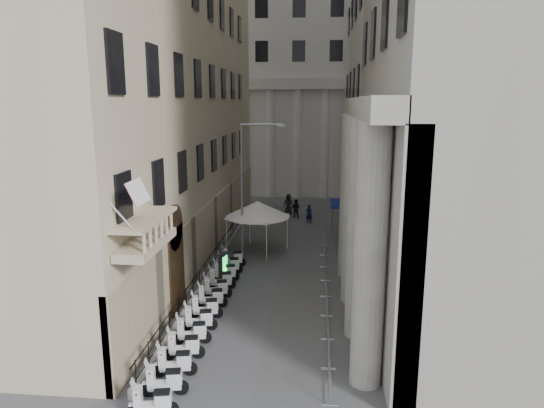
# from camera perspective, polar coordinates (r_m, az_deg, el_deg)

# --- Properties ---
(left_building) EXTENTS (5.00, 36.00, 34.00)m
(left_building) POSITION_cam_1_polar(r_m,az_deg,el_deg) (35.20, -11.66, 22.08)
(left_building) COLOR beige
(left_building) RESTS_ON ground
(far_building) EXTENTS (22.00, 10.00, 30.00)m
(far_building) POSITION_cam_1_polar(r_m,az_deg,el_deg) (59.42, 3.35, 16.09)
(far_building) COLOR beige
(far_building) RESTS_ON ground
(iron_fence) EXTENTS (0.30, 28.00, 1.40)m
(iron_fence) POSITION_cam_1_polar(r_m,az_deg,el_deg) (31.78, -6.90, -7.76)
(iron_fence) COLOR black
(iron_fence) RESTS_ON ground
(blue_awning) EXTENTS (1.60, 3.00, 3.00)m
(blue_awning) POSITION_cam_1_polar(r_m,az_deg,el_deg) (38.75, 8.01, -4.16)
(blue_awning) COLOR navy
(blue_awning) RESTS_ON ground
(flag) EXTENTS (1.00, 1.40, 8.20)m
(flag) POSITION_cam_1_polar(r_m,az_deg,el_deg) (20.38, -14.24, -19.98)
(flag) COLOR #9E0C11
(flag) RESTS_ON ground
(scooter_1) EXTENTS (1.48, 0.82, 1.50)m
(scooter_1) POSITION_cam_1_polar(r_m,az_deg,el_deg) (19.69, -12.38, -21.13)
(scooter_1) COLOR white
(scooter_1) RESTS_ON ground
(scooter_2) EXTENTS (1.48, 0.82, 1.50)m
(scooter_2) POSITION_cam_1_polar(r_m,az_deg,el_deg) (20.75, -11.23, -19.22)
(scooter_2) COLOR white
(scooter_2) RESTS_ON ground
(scooter_3) EXTENTS (1.48, 0.82, 1.50)m
(scooter_3) POSITION_cam_1_polar(r_m,az_deg,el_deg) (21.83, -10.21, -17.48)
(scooter_3) COLOR white
(scooter_3) RESTS_ON ground
(scooter_4) EXTENTS (1.48, 0.82, 1.50)m
(scooter_4) POSITION_cam_1_polar(r_m,az_deg,el_deg) (22.94, -9.30, -15.91)
(scooter_4) COLOR white
(scooter_4) RESTS_ON ground
(scooter_5) EXTENTS (1.48, 0.82, 1.50)m
(scooter_5) POSITION_cam_1_polar(r_m,az_deg,el_deg) (24.07, -8.50, -14.49)
(scooter_5) COLOR white
(scooter_5) RESTS_ON ground
(scooter_6) EXTENTS (1.48, 0.82, 1.50)m
(scooter_6) POSITION_cam_1_polar(r_m,az_deg,el_deg) (25.21, -7.77, -13.19)
(scooter_6) COLOR white
(scooter_6) RESTS_ON ground
(scooter_7) EXTENTS (1.48, 0.82, 1.50)m
(scooter_7) POSITION_cam_1_polar(r_m,az_deg,el_deg) (26.37, -7.11, -12.00)
(scooter_7) COLOR white
(scooter_7) RESTS_ON ground
(scooter_8) EXTENTS (1.48, 0.82, 1.50)m
(scooter_8) POSITION_cam_1_polar(r_m,az_deg,el_deg) (27.55, -6.52, -10.91)
(scooter_8) COLOR white
(scooter_8) RESTS_ON ground
(scooter_9) EXTENTS (1.48, 0.82, 1.50)m
(scooter_9) POSITION_cam_1_polar(r_m,az_deg,el_deg) (28.74, -5.98, -9.91)
(scooter_9) COLOR white
(scooter_9) RESTS_ON ground
(scooter_10) EXTENTS (1.48, 0.82, 1.50)m
(scooter_10) POSITION_cam_1_polar(r_m,az_deg,el_deg) (29.93, -5.48, -8.98)
(scooter_10) COLOR white
(scooter_10) RESTS_ON ground
(scooter_11) EXTENTS (1.48, 0.82, 1.50)m
(scooter_11) POSITION_cam_1_polar(r_m,az_deg,el_deg) (31.14, -5.02, -8.13)
(scooter_11) COLOR white
(scooter_11) RESTS_ON ground
(scooter_12) EXTENTS (1.48, 0.82, 1.50)m
(scooter_12) POSITION_cam_1_polar(r_m,az_deg,el_deg) (32.35, -4.60, -7.34)
(scooter_12) COLOR white
(scooter_12) RESTS_ON ground
(barrier_0) EXTENTS (0.60, 2.40, 1.10)m
(barrier_0) POSITION_cam_1_polar(r_m,az_deg,el_deg) (19.86, 6.73, -20.60)
(barrier_0) COLOR #B1B4B9
(barrier_0) RESTS_ON ground
(barrier_1) EXTENTS (0.60, 2.40, 1.10)m
(barrier_1) POSITION_cam_1_polar(r_m,az_deg,el_deg) (22.01, 6.59, -17.11)
(barrier_1) COLOR #B1B4B9
(barrier_1) RESTS_ON ground
(barrier_2) EXTENTS (0.60, 2.40, 1.10)m
(barrier_2) POSITION_cam_1_polar(r_m,az_deg,el_deg) (24.23, 6.48, -14.24)
(barrier_2) COLOR #B1B4B9
(barrier_2) RESTS_ON ground
(barrier_3) EXTENTS (0.60, 2.40, 1.10)m
(barrier_3) POSITION_cam_1_polar(r_m,az_deg,el_deg) (26.49, 6.39, -11.86)
(barrier_3) COLOR #B1B4B9
(barrier_3) RESTS_ON ground
(barrier_4) EXTENTS (0.60, 2.40, 1.10)m
(barrier_4) POSITION_cam_1_polar(r_m,az_deg,el_deg) (28.80, 6.32, -9.86)
(barrier_4) COLOR #B1B4B9
(barrier_4) RESTS_ON ground
(barrier_5) EXTENTS (0.60, 2.40, 1.10)m
(barrier_5) POSITION_cam_1_polar(r_m,az_deg,el_deg) (31.14, 6.26, -8.16)
(barrier_5) COLOR #B1B4B9
(barrier_5) RESTS_ON ground
(barrier_6) EXTENTS (0.60, 2.40, 1.10)m
(barrier_6) POSITION_cam_1_polar(r_m,az_deg,el_deg) (33.50, 6.20, -6.70)
(barrier_6) COLOR #B1B4B9
(barrier_6) RESTS_ON ground
(barrier_7) EXTENTS (0.60, 2.40, 1.10)m
(barrier_7) POSITION_cam_1_polar(r_m,az_deg,el_deg) (35.88, 6.16, -5.43)
(barrier_7) COLOR #B1B4B9
(barrier_7) RESTS_ON ground
(security_tent) EXTENTS (4.59, 4.59, 3.73)m
(security_tent) POSITION_cam_1_polar(r_m,az_deg,el_deg) (35.43, -2.36, -0.37)
(security_tent) COLOR white
(security_tent) RESTS_ON ground
(street_lamp) EXTENTS (2.99, 0.66, 9.24)m
(street_lamp) POSITION_cam_1_polar(r_m,az_deg,el_deg) (33.14, -2.89, 3.09)
(street_lamp) COLOR #96999E
(street_lamp) RESTS_ON ground
(info_kiosk) EXTENTS (0.44, 0.86, 1.74)m
(info_kiosk) POSITION_cam_1_polar(r_m,az_deg,el_deg) (29.72, -5.76, -7.34)
(info_kiosk) COLOR black
(info_kiosk) RESTS_ON ground
(pedestrian_a) EXTENTS (0.73, 0.61, 1.71)m
(pedestrian_a) POSITION_cam_1_polar(r_m,az_deg,el_deg) (43.40, 4.38, -1.17)
(pedestrian_a) COLOR black
(pedestrian_a) RESTS_ON ground
(pedestrian_b) EXTENTS (0.97, 0.82, 1.76)m
(pedestrian_b) POSITION_cam_1_polar(r_m,az_deg,el_deg) (45.47, 2.80, -0.51)
(pedestrian_b) COLOR black
(pedestrian_b) RESTS_ON ground
(pedestrian_c) EXTENTS (1.01, 0.67, 2.02)m
(pedestrian_c) POSITION_cam_1_polar(r_m,az_deg,el_deg) (46.58, 1.94, -0.04)
(pedestrian_c) COLOR black
(pedestrian_c) RESTS_ON ground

